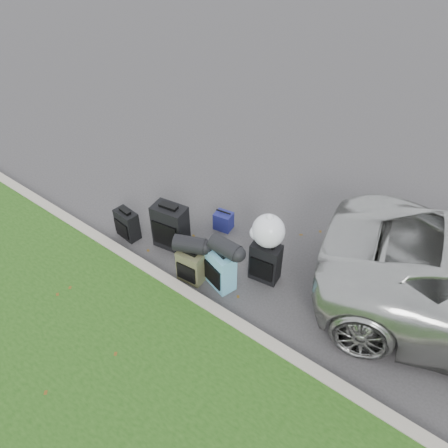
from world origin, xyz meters
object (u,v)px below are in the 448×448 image
Objects in this scene: suitcase_large_black_left at (171,227)px; tote_navy at (224,221)px; suitcase_small_black at (127,224)px; suitcase_olive at (191,266)px; suitcase_large_black_right at (265,262)px; suitcase_teal at (221,269)px; tote_green at (169,217)px.

suitcase_large_black_left reaches higher than tote_navy.
suitcase_olive reaches higher than suitcase_small_black.
suitcase_small_black is 0.78× the size of suitcase_large_black_right.
suitcase_teal is at bearing 17.43° from suitcase_olive.
suitcase_teal is 0.98× the size of suitcase_large_black_right.
suitcase_olive reaches higher than tote_navy.
tote_green is at bearing 169.85° from suitcase_large_black_right.
tote_navy is (0.43, 0.88, -0.24)m from suitcase_large_black_left.
tote_navy is (-0.79, 1.10, -0.17)m from suitcase_teal.
suitcase_large_black_left is 0.61m from tote_green.
suitcase_teal is 2.19× the size of tote_green.
tote_navy is at bearing 147.04° from suitcase_large_black_right.
tote_navy is (1.19, 1.18, -0.10)m from suitcase_small_black.
tote_green is at bearing 128.51° from suitcase_large_black_left.
suitcase_small_black is 0.95× the size of suitcase_olive.
suitcase_large_black_right reaches higher than suitcase_small_black.
suitcase_small_black is 2.52m from suitcase_large_black_right.
suitcase_teal is at bearing -19.30° from tote_green.
suitcase_large_black_left reaches higher than suitcase_olive.
tote_green is at bearing -158.88° from tote_navy.
suitcase_teal is at bearing -139.05° from suitcase_large_black_right.
suitcase_teal is (1.22, -0.21, -0.07)m from suitcase_large_black_left.
suitcase_large_black_right is (0.46, 0.54, 0.01)m from suitcase_teal.
suitcase_small_black is 0.82m from suitcase_large_black_left.
suitcase_small_black is at bearing -174.51° from suitcase_large_black_right.
tote_navy is (0.85, 0.51, 0.01)m from tote_green.
suitcase_large_black_right is at bearing 66.08° from suitcase_teal.
suitcase_small_black is 1.68m from tote_navy.
suitcase_large_black_right reaches higher than suitcase_olive.
suitcase_large_black_left is 2.67× the size of tote_green.
suitcase_teal is at bearing 8.22° from suitcase_small_black.
suitcase_olive is at bearing -84.47° from tote_navy.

